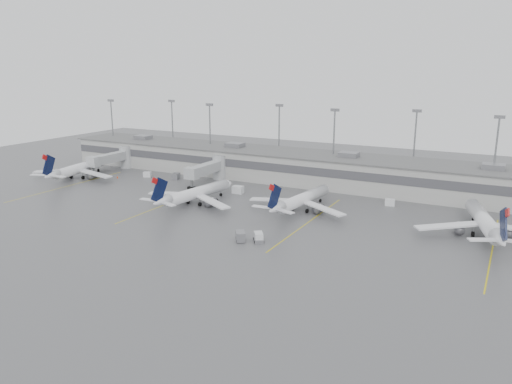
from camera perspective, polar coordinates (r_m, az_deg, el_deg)
The scene contains 19 objects.
ground at distance 93.49m, azimuth -9.66°, elevation -5.84°, with size 260.00×260.00×0.00m, color #545457.
terminal at distance 141.02m, azimuth 4.64°, elevation 2.93°, with size 152.00×17.00×9.45m.
light_masts at distance 144.96m, azimuth 5.62°, elevation 6.36°, with size 142.40×8.00×20.60m.
jet_bridge_left at distance 161.31m, azimuth -15.65°, elevation 3.77°, with size 4.00×17.20×7.00m.
jet_bridge_right at distance 139.90m, azimuth -5.11°, elevation 2.70°, with size 4.00×17.20×7.00m.
stand_markings at distance 112.43m, azimuth -2.26°, elevation -2.17°, with size 105.25×40.00×0.01m.
jet_far_left at distance 152.83m, azimuth -19.73°, elevation 2.53°, with size 25.33×28.65×9.35m.
jet_mid_left at distance 117.66m, azimuth -6.99°, elevation -0.13°, with size 24.25×27.36×8.88m.
jet_mid_right at distance 111.95m, azimuth 5.17°, elevation -0.86°, with size 23.82×26.86×8.71m.
jet_far_right at distance 104.43m, azimuth 24.72°, elevation -3.11°, with size 25.40×28.86×9.56m.
baggage_tug at distance 92.95m, azimuth 0.30°, elevation -5.29°, with size 2.97×3.24×1.79m.
baggage_cart at distance 93.31m, azimuth -1.80°, elevation -5.06°, with size 2.93×3.23×1.81m.
gse_uld_a at distance 149.55m, azimuth -12.31°, elevation 1.97°, with size 2.18×1.45×1.55m, color silver.
gse_uld_b at distance 127.50m, azimuth -2.08°, elevation 0.27°, with size 2.74×1.82×1.94m, color silver.
gse_uld_c at distance 120.50m, azimuth 15.07°, elevation -1.15°, with size 2.24×1.49×1.58m, color silver.
gse_loader at distance 145.21m, azimuth -9.16°, elevation 1.80°, with size 1.78×2.85×1.78m, color slate.
cone_a at distance 150.11m, azimuth -15.56°, elevation 1.66°, with size 0.47×0.47×0.75m, color #F94705.
cone_b at distance 125.63m, azimuth -6.12°, elevation -0.30°, with size 0.46×0.46×0.74m, color #F94705.
cone_c at distance 121.53m, azimuth 4.34°, elevation -0.79°, with size 0.40×0.40×0.64m, color #F94705.
Camera 1 is at (54.12, -69.26, 31.86)m, focal length 35.00 mm.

